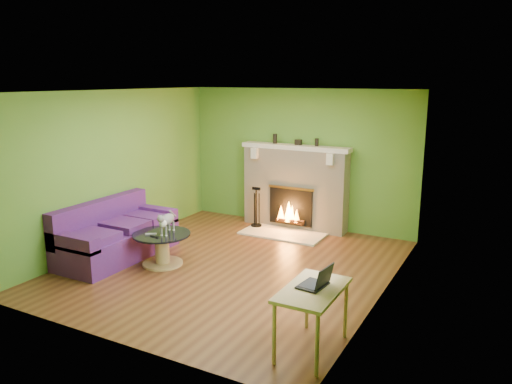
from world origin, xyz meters
TOP-DOWN VIEW (x-y plane):
  - floor at (0.00, 0.00)m, footprint 5.00×5.00m
  - ceiling at (0.00, 0.00)m, footprint 5.00×5.00m
  - wall_back at (0.00, 2.50)m, footprint 5.00×0.00m
  - wall_front at (0.00, -2.50)m, footprint 5.00×0.00m
  - wall_left at (-2.25, 0.00)m, footprint 0.00×5.00m
  - wall_right at (2.25, 0.00)m, footprint 0.00×5.00m
  - window_frame at (2.24, -0.90)m, footprint 0.00×1.20m
  - window_pane at (2.23, -0.90)m, footprint 0.00×1.06m
  - fireplace at (0.00, 2.32)m, footprint 2.10×0.46m
  - hearth at (0.00, 1.80)m, footprint 1.50×0.75m
  - mantel at (0.00, 2.30)m, footprint 2.10×0.28m
  - sofa at (-1.86, -0.50)m, footprint 0.90×1.98m
  - coffee_table at (-0.98, -0.43)m, footprint 0.87×0.87m
  - desk at (1.95, -1.65)m, footprint 0.54×0.94m
  - cat at (-0.90, -0.38)m, footprint 0.34×0.60m
  - remote_silver at (-1.08, -0.55)m, footprint 0.16×0.14m
  - remote_black at (-0.96, -0.61)m, footprint 0.16×0.06m
  - laptop at (1.93, -1.60)m, footprint 0.32×0.35m
  - fire_tools at (-0.63, 1.95)m, footprint 0.20×0.20m
  - mantel_vase_left at (-0.43, 2.33)m, footprint 0.08×0.08m
  - mantel_vase_right at (0.41, 2.33)m, footprint 0.07×0.07m
  - mantel_box at (0.05, 2.33)m, footprint 0.12×0.08m

SIDE VIEW (x-z plane):
  - floor at x=0.00m, z-range 0.00..0.00m
  - hearth at x=0.00m, z-range 0.00..0.03m
  - coffee_table at x=-0.98m, z-range 0.04..0.53m
  - sofa at x=-1.86m, z-range -0.10..0.79m
  - fire_tools at x=-0.63m, z-range 0.03..0.79m
  - remote_black at x=-0.96m, z-range 0.49..0.51m
  - remote_silver at x=-1.08m, z-range 0.49..0.51m
  - desk at x=1.95m, z-range 0.26..0.95m
  - cat at x=-0.90m, z-range 0.49..0.85m
  - fireplace at x=0.00m, z-range -0.02..1.56m
  - laptop at x=1.93m, z-range 0.69..0.93m
  - wall_back at x=0.00m, z-range -1.20..3.80m
  - wall_front at x=0.00m, z-range -1.20..3.80m
  - wall_left at x=-2.25m, z-range -1.20..3.80m
  - wall_right at x=2.25m, z-range -1.20..3.80m
  - mantel at x=0.00m, z-range 1.50..1.58m
  - window_frame at x=2.24m, z-range 0.95..2.15m
  - window_pane at x=2.23m, z-range 1.02..2.08m
  - mantel_box at x=0.05m, z-range 1.58..1.68m
  - mantel_vase_right at x=0.41m, z-range 1.58..1.72m
  - mantel_vase_left at x=-0.43m, z-range 1.58..1.76m
  - ceiling at x=0.00m, z-range 2.60..2.60m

